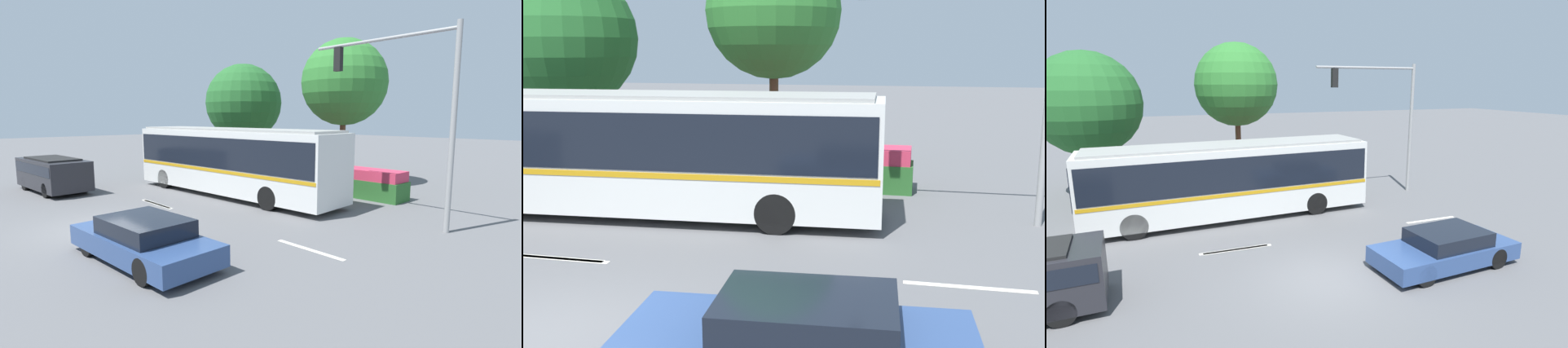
% 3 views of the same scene
% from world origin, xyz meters
% --- Properties ---
extents(ground_plane, '(140.00, 140.00, 0.00)m').
position_xyz_m(ground_plane, '(0.00, 0.00, 0.00)').
color(ground_plane, '#5B5B5E').
extents(city_bus, '(12.08, 3.18, 3.24)m').
position_xyz_m(city_bus, '(-1.44, 6.87, 1.84)').
color(city_bus, silver).
rests_on(city_bus, ground).
extents(sedan_foreground, '(4.78, 2.20, 1.18)m').
position_xyz_m(sedan_foreground, '(3.91, -0.44, 0.57)').
color(sedan_foreground, navy).
rests_on(sedan_foreground, ground).
extents(traffic_light_pole, '(5.53, 0.24, 6.72)m').
position_xyz_m(traffic_light_pole, '(6.97, 8.01, 4.50)').
color(traffic_light_pole, gray).
rests_on(traffic_light_pole, ground).
extents(flowering_hedge, '(7.79, 1.32, 1.35)m').
position_xyz_m(flowering_hedge, '(1.31, 11.20, 0.66)').
color(flowering_hedge, '#286028').
rests_on(flowering_hedge, ground).
extents(street_tree_left, '(5.20, 5.20, 7.35)m').
position_xyz_m(street_tree_left, '(-7.43, 12.89, 4.74)').
color(street_tree_left, brown).
rests_on(street_tree_left, ground).
extents(street_tree_centre, '(4.75, 4.75, 8.06)m').
position_xyz_m(street_tree_centre, '(0.22, 13.64, 5.67)').
color(street_tree_centre, brown).
rests_on(street_tree_centre, ground).
extents(lane_stripe_near, '(2.40, 0.16, 0.01)m').
position_xyz_m(lane_stripe_near, '(-2.01, 3.18, 0.01)').
color(lane_stripe_near, silver).
rests_on(lane_stripe_near, ground).
extents(lane_stripe_mid, '(2.40, 0.16, 0.01)m').
position_xyz_m(lane_stripe_mid, '(6.36, 3.39, 0.01)').
color(lane_stripe_mid, silver).
rests_on(lane_stripe_mid, ground).
extents(lane_stripe_far, '(2.40, 0.16, 0.01)m').
position_xyz_m(lane_stripe_far, '(-2.15, 3.21, 0.01)').
color(lane_stripe_far, silver).
rests_on(lane_stripe_far, ground).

